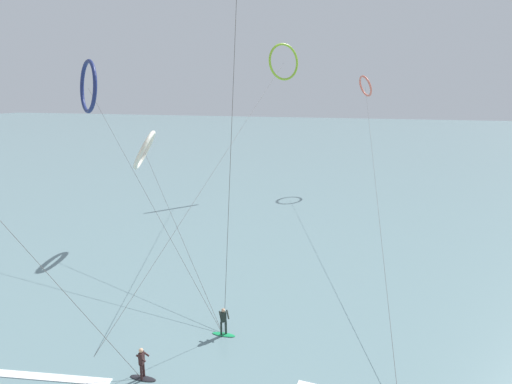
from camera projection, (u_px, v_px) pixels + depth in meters
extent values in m
cube|color=slate|center=(339.00, 143.00, 110.10)|extent=(400.00, 200.00, 0.08)
ellipsoid|color=#199351|center=(224.00, 334.00, 24.20)|extent=(1.40, 0.40, 0.06)
cylinder|color=#1E2823|center=(226.00, 327.00, 24.13)|extent=(0.12, 0.12, 0.80)
cylinder|color=#1E2823|center=(221.00, 328.00, 24.05)|extent=(0.12, 0.12, 0.80)
cube|color=#1E2823|center=(223.00, 317.00, 23.92)|extent=(0.38, 0.34, 0.62)
sphere|color=tan|center=(223.00, 310.00, 23.82)|extent=(0.22, 0.22, 0.22)
cylinder|color=#1E2823|center=(228.00, 314.00, 24.09)|extent=(0.34, 0.47, 0.39)
cylinder|color=#1E2823|center=(220.00, 316.00, 23.96)|extent=(0.34, 0.47, 0.39)
ellipsoid|color=black|center=(143.00, 378.00, 20.54)|extent=(1.40, 0.40, 0.06)
cylinder|color=black|center=(144.00, 369.00, 20.57)|extent=(0.12, 0.12, 0.80)
cylinder|color=black|center=(141.00, 372.00, 20.30)|extent=(0.12, 0.12, 0.80)
cube|color=black|center=(141.00, 358.00, 20.26)|extent=(0.24, 0.34, 0.62)
sphere|color=tan|center=(141.00, 350.00, 20.16)|extent=(0.22, 0.22, 0.22)
cylinder|color=black|center=(144.00, 353.00, 20.57)|extent=(0.51, 0.15, 0.39)
cylinder|color=black|center=(141.00, 358.00, 20.15)|extent=(0.51, 0.15, 0.39)
torus|color=silver|center=(145.00, 150.00, 37.69)|extent=(3.37, 4.44, 3.64)
cylinder|color=#3F3F3F|center=(176.00, 224.00, 30.98)|extent=(12.10, 13.36, 8.43)
cylinder|color=#3F3F3F|center=(230.00, 166.00, 22.15)|extent=(0.83, 0.95, 19.97)
torus|color=#8CC62D|center=(284.00, 62.00, 56.44)|extent=(3.87, 4.18, 4.93)
cylinder|color=#3F3F3F|center=(230.00, 147.00, 39.28)|extent=(1.83, 41.62, 17.42)
torus|color=navy|center=(88.00, 87.00, 41.09)|extent=(4.65, 4.04, 5.26)
cylinder|color=#3F3F3F|center=(139.00, 180.00, 32.68)|extent=(19.61, 16.42, 14.04)
torus|color=#EA7260|center=(365.00, 86.00, 58.99)|extent=(2.72, 3.46, 3.03)
cylinder|color=#3F3F3F|center=(374.00, 166.00, 38.25)|extent=(2.89, 47.18, 14.27)
cube|color=white|center=(14.00, 375.00, 20.84)|extent=(10.13, 1.95, 0.12)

